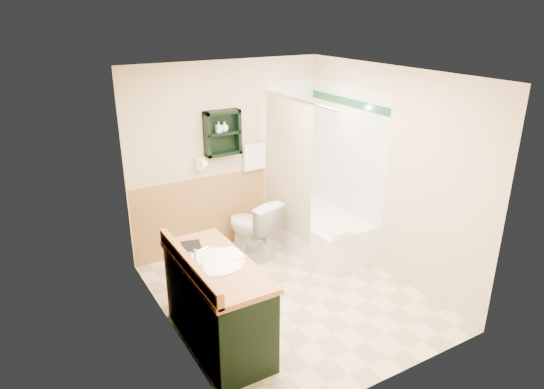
{
  "coord_description": "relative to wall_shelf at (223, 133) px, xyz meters",
  "views": [
    {
      "loc": [
        -2.48,
        -3.85,
        2.97
      ],
      "look_at": [
        -0.11,
        0.2,
        1.15
      ],
      "focal_mm": 32.0,
      "sensor_mm": 36.0,
      "label": 1
    }
  ],
  "objects": [
    {
      "name": "toilet",
      "position": [
        0.21,
        -0.34,
        -1.18
      ],
      "size": [
        0.62,
        0.85,
        0.75
      ],
      "primitive_type": "imported",
      "rotation": [
        0.0,
        0.0,
        3.42
      ],
      "color": "white",
      "rests_on": "ground"
    },
    {
      "name": "wainscot_back",
      "position": [
        0.1,
        0.08,
        -1.05
      ],
      "size": [
        2.58,
        2.58,
        1.0
      ],
      "primitive_type": null,
      "color": "tan",
      "rests_on": "back_wall"
    },
    {
      "name": "tub_towel",
      "position": [
        0.86,
        -1.27,
        -1.02
      ],
      "size": [
        0.23,
        0.19,
        0.07
      ],
      "primitive_type": "cube",
      "color": "white",
      "rests_on": "bathtub"
    },
    {
      "name": "wall_shelf",
      "position": [
        0.0,
        0.0,
        0.0
      ],
      "size": [
        0.45,
        0.15,
        0.55
      ],
      "primitive_type": "cube",
      "color": "black",
      "rests_on": "back_wall"
    },
    {
      "name": "back_wall",
      "position": [
        0.1,
        0.11,
        -0.35
      ],
      "size": [
        2.6,
        0.04,
        2.4
      ],
      "primitive_type": "cube",
      "color": "#F8E6C2",
      "rests_on": "ground"
    },
    {
      "name": "towel_bar",
      "position": [
        0.45,
        0.04,
        -0.2
      ],
      "size": [
        0.4,
        0.06,
        0.4
      ],
      "primitive_type": null,
      "color": "white",
      "rests_on": "back_wall"
    },
    {
      "name": "tile_right",
      "position": [
        1.38,
        -0.66,
        -0.5
      ],
      "size": [
        1.5,
        1.5,
        2.1
      ],
      "primitive_type": null,
      "color": "white",
      "rests_on": "right_wall"
    },
    {
      "name": "soap_bottle_b",
      "position": [
        0.03,
        -0.01,
        0.06
      ],
      "size": [
        0.1,
        0.13,
        0.09
      ],
      "primitive_type": "imported",
      "rotation": [
        0.0,
        0.0,
        0.08
      ],
      "color": "white",
      "rests_on": "wall_shelf"
    },
    {
      "name": "soap_bottle_a",
      "position": [
        -0.05,
        -0.01,
        0.05
      ],
      "size": [
        0.07,
        0.14,
        0.06
      ],
      "primitive_type": "imported",
      "rotation": [
        0.0,
        0.0,
        0.07
      ],
      "color": "white",
      "rests_on": "wall_shelf"
    },
    {
      "name": "tile_accent",
      "position": [
        1.37,
        -0.66,
        0.35
      ],
      "size": [
        1.5,
        1.5,
        0.1
      ],
      "primitive_type": null,
      "color": "#144829",
      "rests_on": "right_wall"
    },
    {
      "name": "left_wall",
      "position": [
        -1.22,
        -1.41,
        -0.35
      ],
      "size": [
        0.04,
        3.0,
        2.4
      ],
      "primitive_type": "cube",
      "color": "#F8E6C2",
      "rests_on": "ground"
    },
    {
      "name": "curtain_rod",
      "position": [
        0.63,
        -0.66,
        0.45
      ],
      "size": [
        0.03,
        1.6,
        0.03
      ],
      "primitive_type": "cylinder",
      "rotation": [
        1.57,
        0.0,
        0.0
      ],
      "color": "silver",
      "rests_on": "back_wall"
    },
    {
      "name": "tile_back",
      "position": [
        1.13,
        0.07,
        -0.5
      ],
      "size": [
        0.95,
        0.95,
        2.1
      ],
      "primitive_type": null,
      "color": "white",
      "rests_on": "back_wall"
    },
    {
      "name": "vanity",
      "position": [
        -0.89,
        -1.73,
        -1.12
      ],
      "size": [
        0.59,
        1.34,
        0.85
      ],
      "primitive_type": "cube",
      "color": "black",
      "rests_on": "ground"
    },
    {
      "name": "mirror_glass",
      "position": [
        -1.17,
        -1.96,
        -0.05
      ],
      "size": [
        1.2,
        1.2,
        0.9
      ],
      "primitive_type": null,
      "color": "white",
      "rests_on": "left_wall"
    },
    {
      "name": "ceiling",
      "position": [
        0.1,
        -1.41,
        0.87
      ],
      "size": [
        2.6,
        3.0,
        0.04
      ],
      "primitive_type": "cube",
      "color": "white",
      "rests_on": "back_wall"
    },
    {
      "name": "bathtub",
      "position": [
        1.03,
        -0.59,
        -1.3
      ],
      "size": [
        0.74,
        1.5,
        0.5
      ],
      "primitive_type": "cube",
      "color": "white",
      "rests_on": "ground"
    },
    {
      "name": "mirror_frame",
      "position": [
        -1.17,
        -1.96,
        -0.05
      ],
      "size": [
        1.3,
        1.3,
        1.0
      ],
      "primitive_type": null,
      "color": "brown",
      "rests_on": "left_wall"
    },
    {
      "name": "vanity_book",
      "position": [
        -1.06,
        -1.32,
        -0.58
      ],
      "size": [
        0.18,
        0.06,
        0.24
      ],
      "primitive_type": "imported",
      "rotation": [
        0.0,
        0.0,
        -0.24
      ],
      "color": "black",
      "rests_on": "vanity"
    },
    {
      "name": "shower_curtain",
      "position": [
        0.63,
        -0.48,
        -0.4
      ],
      "size": [
        1.05,
        1.05,
        1.7
      ],
      "primitive_type": null,
      "color": "beige",
      "rests_on": "curtain_rod"
    },
    {
      "name": "counter_towel",
      "position": [
        -0.79,
        -1.7,
        -0.68
      ],
      "size": [
        0.31,
        0.24,
        0.04
      ],
      "primitive_type": "cube",
      "color": "white",
      "rests_on": "vanity"
    },
    {
      "name": "right_wall",
      "position": [
        1.42,
        -1.41,
        -0.35
      ],
      "size": [
        0.04,
        3.0,
        2.4
      ],
      "primitive_type": "cube",
      "color": "#F8E6C2",
      "rests_on": "ground"
    },
    {
      "name": "wainscot_left",
      "position": [
        -1.19,
        -1.41,
        -1.05
      ],
      "size": [
        2.98,
        2.98,
        1.0
      ],
      "primitive_type": null,
      "color": "tan",
      "rests_on": "left_wall"
    },
    {
      "name": "floor",
      "position": [
        0.1,
        -1.41,
        -1.55
      ],
      "size": [
        3.0,
        3.0,
        0.0
      ],
      "primitive_type": "plane",
      "color": "beige",
      "rests_on": "ground"
    },
    {
      "name": "hair_dryer",
      "position": [
        -0.3,
        0.02,
        -0.35
      ],
      "size": [
        0.1,
        0.24,
        0.18
      ],
      "primitive_type": null,
      "color": "white",
      "rests_on": "back_wall"
    }
  ]
}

